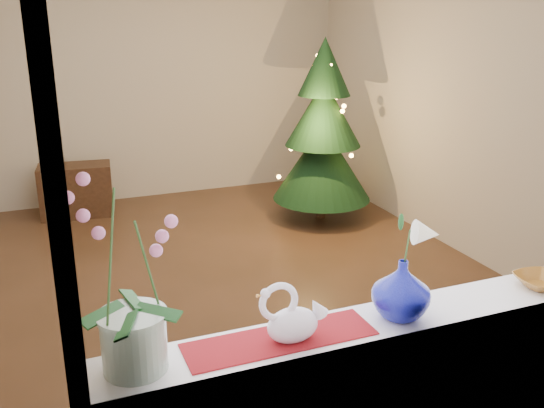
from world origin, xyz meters
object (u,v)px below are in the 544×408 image
(paperweight, at_px, (412,305))
(xmas_tree, at_px, (323,131))
(swan, at_px, (293,312))
(orchid_pot, at_px, (129,275))
(side_table, at_px, (76,190))
(blue_vase, at_px, (402,285))
(amber_dish, at_px, (539,282))

(paperweight, relative_size, xmas_tree, 0.04)
(swan, height_order, xmas_tree, xmas_tree)
(orchid_pot, relative_size, xmas_tree, 0.38)
(swan, height_order, side_table, swan)
(xmas_tree, bearing_deg, orchid_pot, -124.79)
(xmas_tree, relative_size, side_table, 2.52)
(blue_vase, height_order, amber_dish, blue_vase)
(blue_vase, distance_m, side_table, 4.64)
(paperweight, relative_size, side_table, 0.10)
(xmas_tree, bearing_deg, swan, -117.99)
(swan, distance_m, paperweight, 0.51)
(swan, relative_size, xmas_tree, 0.15)
(orchid_pot, bearing_deg, swan, -2.99)
(blue_vase, bearing_deg, swan, -179.36)
(xmas_tree, bearing_deg, paperweight, -111.14)
(paperweight, bearing_deg, orchid_pot, 178.88)
(blue_vase, bearing_deg, amber_dish, 0.29)
(paperweight, xyz_separation_m, side_table, (-0.94, 4.48, -0.69))
(orchid_pot, distance_m, paperweight, 1.10)
(amber_dish, distance_m, side_table, 4.80)
(blue_vase, distance_m, paperweight, 0.11)
(orchid_pot, xyz_separation_m, swan, (0.55, -0.03, -0.23))
(orchid_pot, relative_size, side_table, 0.95)
(swan, xyz_separation_m, blue_vase, (0.45, 0.01, 0.02))
(side_table, bearing_deg, blue_vase, -71.87)
(orchid_pot, relative_size, swan, 2.59)
(orchid_pot, distance_m, blue_vase, 1.02)
(blue_vase, height_order, side_table, blue_vase)
(blue_vase, height_order, xmas_tree, xmas_tree)
(blue_vase, xyz_separation_m, side_table, (-0.89, 4.48, -0.79))
(amber_dish, height_order, xmas_tree, xmas_tree)
(amber_dish, bearing_deg, blue_vase, -179.71)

